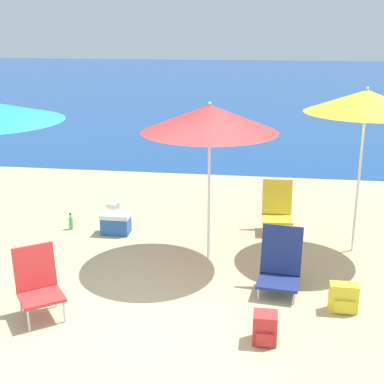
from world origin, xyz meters
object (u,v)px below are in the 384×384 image
Objects in this scene: beach_umbrella_yellow at (366,102)px; cooler_box at (116,223)px; beach_chair_red at (38,282)px; backpack_yellow at (343,298)px; water_bottle at (71,223)px; beach_chair_yellow at (277,207)px; backpack_red at (265,328)px; beach_umbrella_red at (210,119)px; beach_chair_navy at (280,264)px; seagull at (114,206)px.

cooler_box is (-3.59, 0.15, -2.00)m from beach_umbrella_yellow.
cooler_box is at bearing 49.16° from beach_chair_red.
backpack_yellow reaches higher than water_bottle.
backpack_red is at bearing -95.64° from beach_chair_yellow.
beach_umbrella_red is at bearing -24.70° from cooler_box.
backpack_yellow is 4.49m from water_bottle.
beach_umbrella_yellow is 2.19m from beach_chair_yellow.
beach_chair_navy is 3.67m from water_bottle.
beach_chair_red is (-1.71, -1.81, -1.57)m from beach_umbrella_red.
beach_chair_navy is 2.95m from cooler_box.
beach_chair_red is at bearing 175.66° from backpack_red.
cooler_box is (-2.50, -0.52, -0.22)m from beach_chair_yellow.
beach_umbrella_red is 2.22m from beach_chair_yellow.
beach_chair_yellow is 1.01× the size of beach_chair_red.
beach_chair_yellow is 2.56m from cooler_box.
water_bottle is at bearing 66.03° from beach_chair_red.
beach_chair_navy is 2.32× the size of backpack_yellow.
water_bottle is (-2.31, 0.78, -1.87)m from beach_umbrella_red.
beach_umbrella_red reaches higher than seagull.
beach_chair_yellow reaches higher than beach_chair_red.
seagull is (-2.66, 3.59, -0.02)m from backpack_red.
seagull is at bearing 126.53° from backpack_red.
backpack_yellow is 1.25× the size of water_bottle.
backpack_yellow is 0.76× the size of cooler_box.
beach_chair_red is at bearing -152.88° from beach_chair_navy.
backpack_red is at bearing -115.61° from beach_umbrella_yellow.
cooler_box is (-2.36, 2.71, 0.01)m from backpack_red.
beach_chair_red reaches higher than seagull.
water_bottle is at bearing -120.37° from seagull.
backpack_red is 1.20× the size of water_bottle.
water_bottle is (-3.13, 2.78, -0.05)m from backpack_red.
backpack_red is at bearing -67.72° from beach_umbrella_red.
seagull is at bearing 139.16° from beach_umbrella_red.
beach_umbrella_red is 2.07m from beach_chair_navy.
beach_chair_yellow is 3.31m from water_bottle.
backpack_yellow is at bearing -36.17° from beach_umbrella_red.
beach_chair_yellow is 2.37× the size of backpack_yellow.
backpack_yellow reaches higher than backpack_red.
backpack_yellow is (3.41, 0.57, -0.24)m from beach_chair_red.
beach_chair_yellow is at bearing -7.35° from seagull.
beach_chair_red is at bearing -147.76° from beach_umbrella_yellow.
beach_chair_navy reaches higher than backpack_yellow.
backpack_red is at bearing -41.59° from water_bottle.
seagull is (-3.54, 2.83, -0.03)m from backpack_yellow.
seagull is at bearing 55.08° from beach_chair_red.
beach_chair_yellow is at bearing 97.54° from beach_chair_navy.
beach_umbrella_yellow reaches higher than cooler_box.
cooler_box is at bearing -171.52° from beach_chair_yellow.
backpack_yellow is (0.72, -0.43, -0.18)m from beach_chair_navy.
beach_chair_navy is 1.77× the size of cooler_box.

